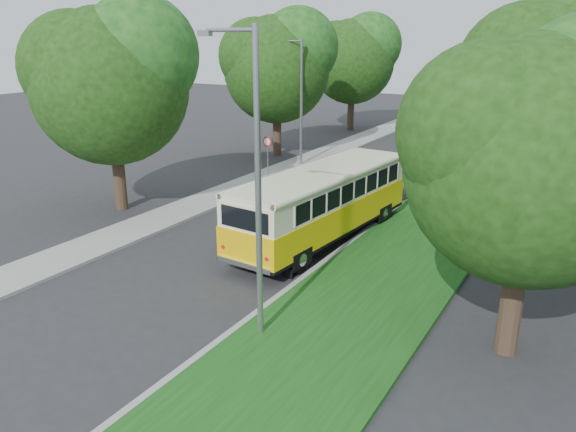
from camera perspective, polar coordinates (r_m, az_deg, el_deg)
The scene contains 13 objects.
ground at distance 19.60m, azimuth -9.48°, elevation -5.57°, with size 120.00×120.00×0.00m, color #29292C.
curb at distance 21.78m, azimuth 6.34°, elevation -2.75°, with size 0.20×70.00×0.15m, color gray.
grass_verge at distance 21.04m, azimuth 12.21°, elevation -3.86°, with size 4.50×70.00×0.13m, color #144913.
sidewalk at distance 26.08m, azimuth -10.78°, elevation 0.54°, with size 2.20×70.00×0.12m, color gray.
treeline at distance 32.89m, azimuth 15.46°, elevation 14.23°, with size 24.27×41.91×9.46m.
lamppost_near at distance 13.88m, azimuth -3.39°, elevation 3.83°, with size 1.71×0.16×8.00m.
lamppost_far at distance 34.11m, azimuth 1.21°, elevation 11.91°, with size 1.71×0.16×7.50m.
warning_sign at distance 30.95m, azimuth -2.11°, elevation 6.76°, with size 0.56×0.10×2.50m.
vintage_bus at distance 21.77m, azimuth 3.56°, elevation 1.10°, with size 2.49×9.66×2.87m, color yellow, non-canonical shape.
car_silver at distance 28.99m, azimuth 11.75°, elevation 3.61°, with size 1.70×4.23×1.44m, color #B1B1B6.
car_white at distance 32.73m, azimuth 13.08°, elevation 5.08°, with size 1.44×4.13×1.36m, color silver.
car_blue at distance 38.00m, azimuth 14.10°, elevation 6.67°, with size 1.71×4.22×1.22m, color #121F4F.
car_grey at distance 40.05m, azimuth 14.78°, elevation 7.19°, with size 2.05×4.44×1.23m, color slate.
Camera 1 is at (11.63, -13.73, 7.78)m, focal length 35.00 mm.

